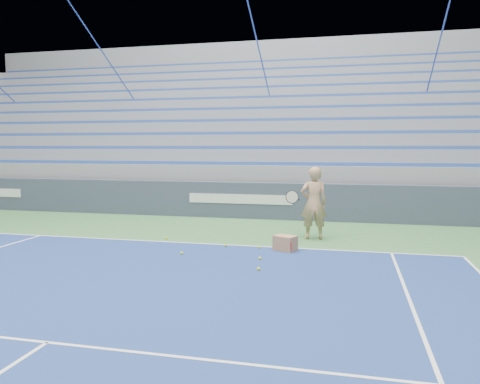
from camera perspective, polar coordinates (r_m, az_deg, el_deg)
name	(u,v)px	position (r m, az deg, el deg)	size (l,w,h in m)	color
sponsor_barrier	(241,200)	(14.35, 0.11, -0.99)	(30.00, 0.32, 1.10)	#384055
bleachers	(272,142)	(19.86, 3.88, 6.05)	(31.00, 9.15, 7.30)	gray
tennis_player	(313,203)	(11.16, 8.95, -1.34)	(0.96, 0.89, 1.72)	tan
ball_box	(285,243)	(9.92, 5.54, -6.25)	(0.53, 0.48, 0.33)	#A97752
tennis_ball_0	(166,238)	(11.24, -8.98, -5.56)	(0.07, 0.07, 0.07)	#C6DF2D
tennis_ball_1	(225,245)	(10.28, -1.79, -6.54)	(0.07, 0.07, 0.07)	#C6DF2D
tennis_ball_2	(260,258)	(9.13, 2.45, -8.09)	(0.07, 0.07, 0.07)	#C6DF2D
tennis_ball_3	(259,269)	(8.36, 2.28, -9.38)	(0.07, 0.07, 0.07)	#C6DF2D
tennis_ball_4	(182,253)	(9.62, -7.12, -7.43)	(0.07, 0.07, 0.07)	#C6DF2D
tennis_ball_5	(259,247)	(10.12, 2.33, -6.73)	(0.07, 0.07, 0.07)	#C6DF2D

